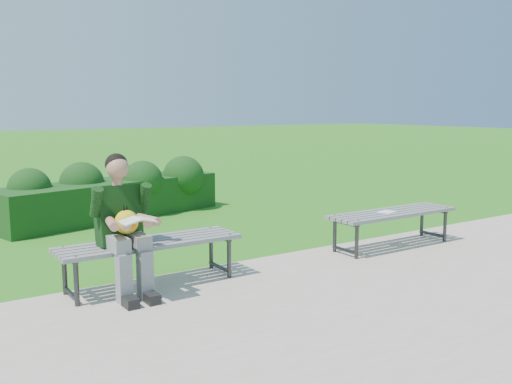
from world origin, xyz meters
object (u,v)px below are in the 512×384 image
(bench_right, at_px, (392,216))
(hedge, at_px, (114,193))
(seated_boy, at_px, (123,221))
(paper_sheet, at_px, (387,212))
(bench_left, at_px, (150,246))

(bench_right, bearing_deg, hedge, 119.62)
(bench_right, height_order, seated_boy, seated_boy)
(paper_sheet, bearing_deg, bench_left, 176.41)
(hedge, distance_m, seated_boy, 3.99)
(hedge, height_order, paper_sheet, hedge)
(seated_boy, relative_size, paper_sheet, 5.19)
(bench_right, bearing_deg, bench_left, 176.52)
(hedge, relative_size, bench_left, 2.12)
(bench_left, height_order, bench_right, same)
(bench_left, xyz_separation_m, bench_right, (3.16, -0.19, 0.00))
(hedge, relative_size, seated_boy, 2.91)
(bench_left, relative_size, seated_boy, 1.37)
(bench_left, distance_m, seated_boy, 0.43)
(seated_boy, bearing_deg, paper_sheet, -1.70)
(seated_boy, xyz_separation_m, paper_sheet, (3.36, -0.10, -0.24))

